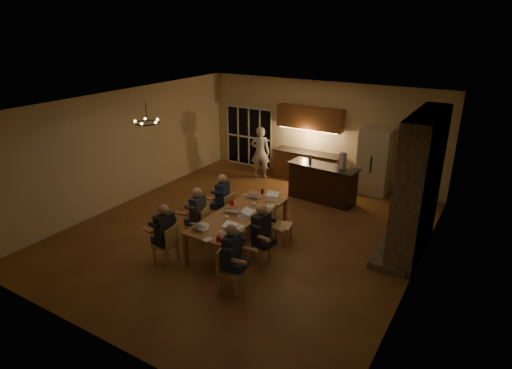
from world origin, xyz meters
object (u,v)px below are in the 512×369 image
object	(u,v)px
person_right_near	(232,257)
plate_far	(271,206)
chair_left_near	(165,244)
person_right_mid	(261,234)
person_left_near	(165,234)
can_cola	(262,191)
redcup_near	(219,239)
chair_right_far	(282,225)
plate_left	(203,225)
chair_left_far	(224,209)
laptop_c	(232,207)
standing_person	(260,152)
mug_front	(227,218)
refrigerator	(374,162)
redcup_mid	(232,203)
dining_table	(240,228)
bar_island	(322,183)
laptop_d	(244,213)
chandelier	(147,123)
mug_back	(245,196)
plate_near	(239,227)
person_left_far	(223,200)
mug_mid	(254,205)
can_silver	(224,225)
person_left_mid	(198,215)
bar_blender	(343,161)
laptop_f	(272,196)
bar_bottle	(310,158)
laptop_b	(227,228)
chair_left_mid	(198,225)
chair_right_mid	(259,243)
laptop_a	(201,224)
laptop_e	(256,193)
chair_right_near	(232,270)

from	to	relation	value
person_right_near	plate_far	bearing A→B (deg)	3.19
chair_left_near	person_right_mid	bearing A→B (deg)	115.94
person_left_near	can_cola	bearing A→B (deg)	174.44
redcup_near	chair_right_far	bearing A→B (deg)	75.66
person_right_near	plate_left	bearing A→B (deg)	53.02
person_left_near	redcup_near	xyz separation A→B (m)	(1.22, 0.25, 0.12)
chair_left_far	laptop_c	size ratio (longest dim) A/B	2.78
chair_left_near	chair_left_far	distance (m)	2.13
standing_person	mug_front	xyz separation A→B (m)	(1.82, -4.56, -0.07)
refrigerator	mug_front	size ratio (longest dim) A/B	20.00
person_right_mid	redcup_mid	world-z (taller)	person_right_mid
dining_table	person_right_mid	bearing A→B (deg)	-29.43
bar_island	laptop_c	world-z (taller)	bar_island
chair_left_far	laptop_d	world-z (taller)	laptop_d
chandelier	can_cola	size ratio (longest dim) A/B	4.71
chair_left_near	mug_back	bearing A→B (deg)	163.55
person_right_mid	plate_near	xyz separation A→B (m)	(-0.52, -0.09, 0.07)
person_left_far	mug_mid	world-z (taller)	person_left_far
plate_near	plate_far	bearing A→B (deg)	87.07
person_right_near	plate_left	size ratio (longest dim) A/B	5.41
mug_front	can_silver	world-z (taller)	can_silver
dining_table	chandelier	world-z (taller)	chandelier
bar_island	redcup_near	world-z (taller)	bar_island
bar_island	standing_person	bearing A→B (deg)	168.19
person_left_mid	mug_mid	distance (m)	1.37
mug_back	bar_blender	size ratio (longest dim) A/B	0.22
redcup_mid	plate_left	xyz separation A→B (m)	(0.09, -1.23, -0.05)
laptop_f	person_right_near	bearing A→B (deg)	-89.68
redcup_near	bar_bottle	bearing A→B (deg)	91.69
person_right_mid	person_left_far	xyz separation A→B (m)	(-1.77, 1.09, 0.00)
refrigerator	redcup_near	distance (m)	6.17
person_left_far	chair_left_near	bearing A→B (deg)	-9.84
bar_island	person_right_mid	distance (m)	3.87
person_left_mid	laptop_b	distance (m)	1.24
person_left_mid	redcup_mid	distance (m)	0.90
person_left_near	person_right_near	world-z (taller)	same
person_right_near	person_left_far	distance (m)	2.80
person_right_near	laptop_b	world-z (taller)	person_right_near
mug_mid	chair_left_far	bearing A→B (deg)	179.11
chair_left_near	chair_left_mid	xyz separation A→B (m)	(0.02, 1.09, 0.00)
chair_right_mid	mug_mid	distance (m)	1.32
dining_table	bar_blender	bearing A→B (deg)	70.21
laptop_a	laptop_c	bearing A→B (deg)	-80.77
redcup_mid	can_silver	size ratio (longest dim) A/B	1.00
person_left_far	laptop_e	distance (m)	0.86
can_silver	bar_bottle	distance (m)	4.22
chair_right_near	bar_bottle	distance (m)	5.21
chair_right_near	dining_table	bearing A→B (deg)	20.56
laptop_a	can_silver	world-z (taller)	laptop_a
chair_right_far	can_silver	xyz separation A→B (m)	(-0.73, -1.31, 0.37)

